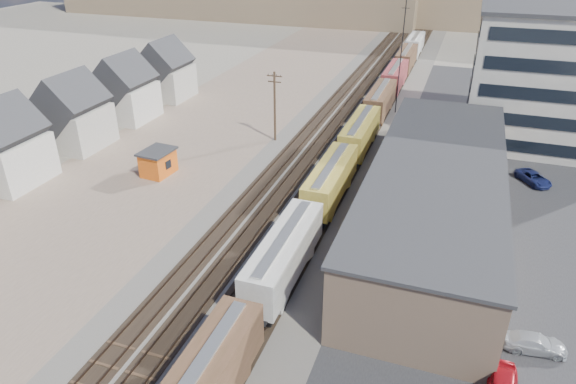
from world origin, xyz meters
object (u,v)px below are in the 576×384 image
(freight_train, at_px, (371,115))
(parked_car_blue, at_px, (534,178))
(maintenance_shed, at_px, (158,162))
(utility_pole_north, at_px, (275,105))
(parked_car_silver, at_px, (534,343))

(freight_train, relative_size, parked_car_blue, 24.88)
(freight_train, distance_m, maintenance_shed, 31.69)
(freight_train, bearing_deg, utility_pole_north, -148.85)
(maintenance_shed, distance_m, parked_car_blue, 45.73)
(parked_car_silver, relative_size, parked_car_blue, 0.95)
(parked_car_silver, bearing_deg, maintenance_shed, 61.57)
(freight_train, bearing_deg, maintenance_shed, -134.11)
(freight_train, bearing_deg, parked_car_blue, -24.74)
(freight_train, relative_size, parked_car_silver, 26.17)
(freight_train, xyz_separation_m, utility_pole_north, (-12.30, -7.43, 2.50))
(freight_train, distance_m, parked_car_blue, 24.20)
(utility_pole_north, height_order, maintenance_shed, utility_pole_north)
(parked_car_silver, bearing_deg, freight_train, 20.30)
(freight_train, distance_m, utility_pole_north, 14.59)
(freight_train, xyz_separation_m, maintenance_shed, (-22.05, -22.74, -1.15))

